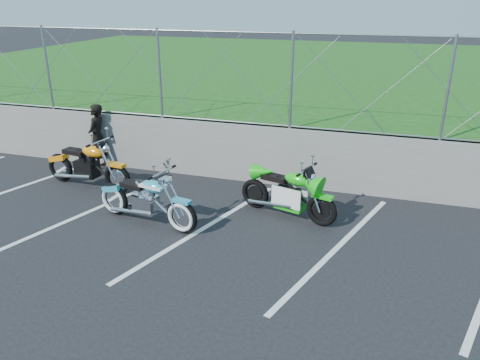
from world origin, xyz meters
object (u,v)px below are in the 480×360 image
(cruiser_turquoise, at_px, (147,202))
(person_standing, at_px, (97,137))
(naked_orange, at_px, (89,167))
(sportbike_green, at_px, (289,195))

(cruiser_turquoise, bearing_deg, person_standing, 148.80)
(cruiser_turquoise, bearing_deg, naked_orange, 161.22)
(naked_orange, bearing_deg, sportbike_green, 5.72)
(cruiser_turquoise, height_order, person_standing, person_standing)
(cruiser_turquoise, height_order, sportbike_green, cruiser_turquoise)
(cruiser_turquoise, xyz_separation_m, sportbike_green, (2.41, 1.06, 0.01))
(cruiser_turquoise, distance_m, person_standing, 3.49)
(cruiser_turquoise, relative_size, sportbike_green, 1.11)
(cruiser_turquoise, relative_size, person_standing, 1.39)
(naked_orange, xyz_separation_m, person_standing, (-0.50, 1.15, 0.31))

